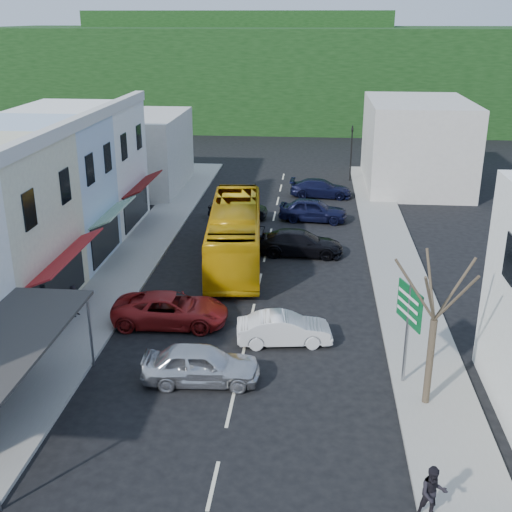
{
  "coord_description": "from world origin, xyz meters",
  "views": [
    {
      "loc": [
        2.76,
        -23.54,
        13.33
      ],
      "look_at": [
        0.0,
        6.0,
        2.2
      ],
      "focal_mm": 45.0,
      "sensor_mm": 36.0,
      "label": 1
    }
  ],
  "objects": [
    {
      "name": "pedestrian_right",
      "position": [
        6.3,
        -8.89,
        1.0
      ],
      "size": [
        0.76,
        0.54,
        1.7
      ],
      "primitive_type": "imported",
      "rotation": [
        0.0,
        0.0,
        0.14
      ],
      "color": "black",
      "rests_on": "sidewalk_right"
    },
    {
      "name": "traffic_signal",
      "position": [
        5.8,
        31.12,
        2.36
      ],
      "size": [
        0.75,
        1.08,
        4.72
      ],
      "primitive_type": null,
      "rotation": [
        0.0,
        0.0,
        3.29
      ],
      "color": "black",
      "rests_on": "ground"
    },
    {
      "name": "street_tree",
      "position": [
        7.05,
        -3.04,
        3.46
      ],
      "size": [
        3.02,
        3.02,
        6.92
      ],
      "primitive_type": null,
      "rotation": [
        0.0,
        0.0,
        0.2
      ],
      "color": "#3B2F22",
      "rests_on": "ground"
    },
    {
      "name": "car_navy_far",
      "position": [
        3.28,
        25.5,
        0.7
      ],
      "size": [
        4.59,
        2.07,
        1.4
      ],
      "primitive_type": "imported",
      "rotation": [
        0.0,
        0.0,
        1.52
      ],
      "color": "black",
      "rests_on": "ground"
    },
    {
      "name": "ground",
      "position": [
        0.0,
        0.0,
        0.0
      ],
      "size": [
        120.0,
        120.0,
        0.0
      ],
      "primitive_type": "plane",
      "color": "black",
      "rests_on": "ground"
    },
    {
      "name": "car_black_far",
      "position": [
        -2.51,
        19.28,
        0.7
      ],
      "size": [
        4.5,
        2.06,
        1.4
      ],
      "primitive_type": "imported",
      "rotation": [
        0.0,
        0.0,
        1.51
      ],
      "color": "black",
      "rests_on": "ground"
    },
    {
      "name": "direction_sign",
      "position": [
        6.4,
        -1.65,
        2.09
      ],
      "size": [
        1.38,
        2.01,
        4.17
      ],
      "primitive_type": null,
      "rotation": [
        0.0,
        0.0,
        0.34
      ],
      "color": "#095124",
      "rests_on": "ground"
    },
    {
      "name": "car_navy_mid",
      "position": [
        2.73,
        19.13,
        0.7
      ],
      "size": [
        4.56,
        2.24,
        1.4
      ],
      "primitive_type": "imported",
      "rotation": [
        0.0,
        0.0,
        1.47
      ],
      "color": "black",
      "rests_on": "ground"
    },
    {
      "name": "distant_block_left",
      "position": [
        -12.0,
        27.0,
        3.0
      ],
      "size": [
        8.0,
        10.0,
        6.0
      ],
      "primitive_type": "cube",
      "color": "#B7B2A8",
      "rests_on": "ground"
    },
    {
      "name": "distant_block_right",
      "position": [
        11.0,
        30.0,
        3.5
      ],
      "size": [
        8.0,
        12.0,
        7.0
      ],
      "primitive_type": "cube",
      "color": "#B7B2A8",
      "rests_on": "ground"
    },
    {
      "name": "sidewalk_right",
      "position": [
        7.5,
        10.0,
        0.07
      ],
      "size": [
        3.0,
        52.0,
        0.15
      ],
      "primitive_type": "cube",
      "color": "gray",
      "rests_on": "ground"
    },
    {
      "name": "sidewalk_left",
      "position": [
        -7.5,
        10.0,
        0.07
      ],
      "size": [
        3.0,
        52.0,
        0.15
      ],
      "primitive_type": "cube",
      "color": "gray",
      "rests_on": "ground"
    },
    {
      "name": "car_silver",
      "position": [
        -1.36,
        -2.22,
        0.7
      ],
      "size": [
        4.5,
        2.07,
        1.4
      ],
      "primitive_type": "imported",
      "rotation": [
        0.0,
        0.0,
        1.63
      ],
      "color": "silver",
      "rests_on": "ground"
    },
    {
      "name": "bus",
      "position": [
        -1.67,
        10.98,
        1.55
      ],
      "size": [
        3.52,
        11.78,
        3.1
      ],
      "primitive_type": "imported",
      "rotation": [
        0.0,
        0.0,
        0.09
      ],
      "color": "#D39B0B",
      "rests_on": "ground"
    },
    {
      "name": "car_black_near",
      "position": [
        2.03,
        12.34,
        0.7
      ],
      "size": [
        4.55,
        1.97,
        1.4
      ],
      "primitive_type": "imported",
      "rotation": [
        0.0,
        0.0,
        1.54
      ],
      "color": "black",
      "rests_on": "ground"
    },
    {
      "name": "car_white",
      "position": [
        1.66,
        1.23,
        0.7
      ],
      "size": [
        4.61,
        2.39,
        1.4
      ],
      "primitive_type": "imported",
      "rotation": [
        0.0,
        0.0,
        1.71
      ],
      "color": "silver",
      "rests_on": "ground"
    },
    {
      "name": "hillside",
      "position": [
        -1.45,
        65.09,
        6.73
      ],
      "size": [
        80.0,
        26.0,
        14.0
      ],
      "color": "black",
      "rests_on": "ground"
    },
    {
      "name": "car_red",
      "position": [
        -3.6,
        2.58,
        0.7
      ],
      "size": [
        4.65,
        2.04,
        1.4
      ],
      "primitive_type": "imported",
      "rotation": [
        0.0,
        0.0,
        1.6
      ],
      "color": "maroon",
      "rests_on": "ground"
    },
    {
      "name": "pedestrian_left",
      "position": [
        -8.17,
        2.74,
        1.0
      ],
      "size": [
        0.54,
        0.68,
        1.7
      ],
      "primitive_type": "imported",
      "rotation": [
        0.0,
        0.0,
        1.32
      ],
      "color": "black",
      "rests_on": "sidewalk_left"
    }
  ]
}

